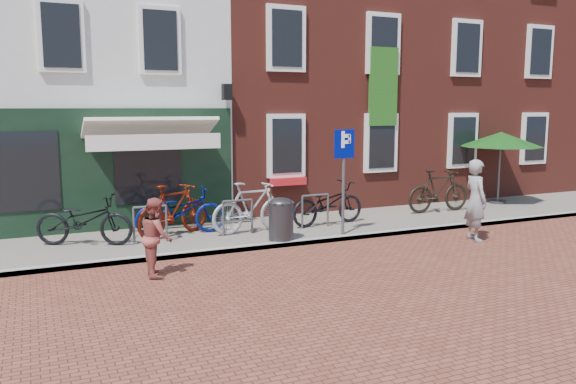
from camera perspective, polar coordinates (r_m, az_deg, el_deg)
name	(u,v)px	position (r m, az deg, el deg)	size (l,w,h in m)	color
ground	(319,244)	(12.93, 3.11, -5.13)	(80.00, 80.00, 0.00)	brown
sidewalk	(327,225)	(14.67, 3.91, -3.31)	(24.00, 3.00, 0.10)	slate
building_stucco	(54,55)	(18.26, -22.15, 12.43)	(8.00, 8.00, 9.00)	silver
building_brick_mid	(278,48)	(19.86, -0.98, 14.10)	(6.00, 8.00, 10.00)	maroon
building_brick_right	(424,54)	(22.88, 13.36, 13.13)	(6.00, 8.00, 10.00)	maroon
filler_right	(549,72)	(27.26, 24.45, 10.76)	(7.00, 8.00, 9.00)	maroon
litter_bin	(281,217)	(12.73, -0.70, -2.46)	(0.55, 0.55, 1.01)	#302F32
parking_sign	(344,163)	(13.20, 5.55, 2.91)	(0.50, 0.08, 2.43)	#4C4C4F
parasol	(501,137)	(18.64, 20.35, 5.17)	(2.45, 2.45, 2.29)	#4C4C4F
woman	(476,200)	(13.75, 18.08, -0.78)	(0.68, 0.45, 1.86)	gray
boy	(156,237)	(10.66, -12.90, -4.34)	(0.69, 0.54, 1.42)	#9A443D
bicycle_0	(84,220)	(13.00, -19.53, -2.64)	(0.72, 2.06, 1.08)	black
bicycle_1	(173,210)	(13.38, -11.28, -1.76)	(0.57, 2.00, 1.20)	#5A1205
bicycle_2	(180,211)	(13.56, -10.61, -1.86)	(0.72, 2.06, 1.08)	#051159
bicycle_3	(252,207)	(13.51, -3.62, -1.52)	(0.57, 2.00, 1.20)	#9A9A9C
bicycle_4	(328,203)	(14.42, 3.96, -1.13)	(0.72, 2.06, 1.08)	black
bicycle_5	(439,191)	(16.67, 14.70, 0.11)	(0.57, 2.00, 1.20)	black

